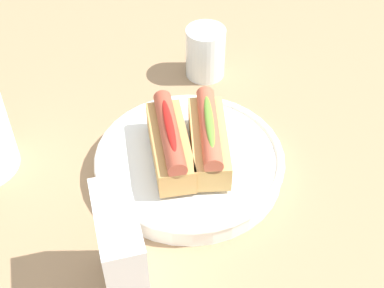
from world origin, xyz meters
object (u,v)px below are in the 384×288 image
(hotdog_front, at_px, (211,138))
(water_glass, at_px, (207,55))
(hotdog_back, at_px, (172,142))
(serving_bowl, at_px, (192,162))
(napkin_box, at_px, (125,255))

(hotdog_front, bearing_deg, water_glass, -1.80)
(hotdog_back, relative_size, water_glass, 1.73)
(serving_bowl, relative_size, hotdog_front, 1.81)
(napkin_box, bearing_deg, hotdog_front, -41.57)
(hotdog_front, height_order, napkin_box, napkin_box)
(water_glass, bearing_deg, hotdog_back, 165.35)
(serving_bowl, relative_size, napkin_box, 1.83)
(napkin_box, bearing_deg, hotdog_back, -28.62)
(hotdog_back, bearing_deg, napkin_box, 164.22)
(hotdog_back, xyz_separation_m, napkin_box, (-0.19, 0.05, 0.01))
(hotdog_back, bearing_deg, serving_bowl, -83.30)
(water_glass, xyz_separation_m, napkin_box, (-0.43, 0.12, 0.04))
(hotdog_front, bearing_deg, serving_bowl, 96.70)
(hotdog_front, xyz_separation_m, water_glass, (0.23, -0.01, -0.02))
(serving_bowl, height_order, water_glass, water_glass)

